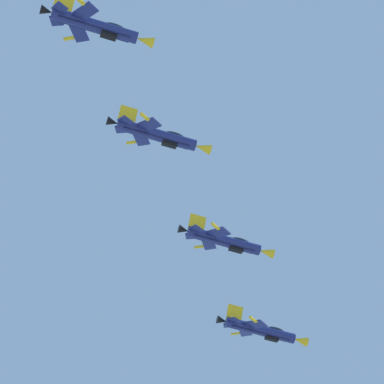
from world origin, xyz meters
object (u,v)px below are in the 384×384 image
fighter_jet_lead (262,331)px  fighter_jet_left_outer (97,26)px  fighter_jet_left_wing (226,241)px  fighter_jet_right_wing (158,135)px

fighter_jet_lead → fighter_jet_left_outer: (-29.15, -51.74, -0.20)m
fighter_jet_left_wing → fighter_jet_right_wing: (-11.94, -18.80, -1.03)m
fighter_jet_left_wing → fighter_jet_right_wing: bearing=-45.5°
fighter_jet_right_wing → fighter_jet_left_outer: fighter_jet_right_wing is taller
fighter_jet_right_wing → fighter_jet_left_outer: size_ratio=1.00×
fighter_jet_lead → fighter_jet_right_wing: bearing=-42.4°
fighter_jet_left_wing → fighter_jet_right_wing: size_ratio=1.00×
fighter_jet_lead → fighter_jet_left_outer: bearing=-42.5°
fighter_jet_lead → fighter_jet_right_wing: 40.07m
fighter_jet_left_wing → fighter_jet_left_outer: (-21.46, -35.62, -2.24)m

